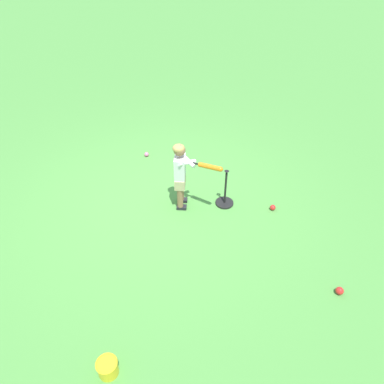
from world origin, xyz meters
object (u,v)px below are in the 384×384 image
(play_ball_behind_batter, at_px, (147,154))
(play_ball_midfield, at_px, (273,207))
(play_ball_center_lawn, at_px, (340,291))
(batting_tee, at_px, (225,198))
(child_batter, at_px, (182,171))
(toy_bucket, at_px, (108,367))

(play_ball_behind_batter, distance_m, play_ball_midfield, 2.56)
(play_ball_center_lawn, distance_m, batting_tee, 2.07)
(child_batter, xyz_separation_m, toy_bucket, (2.02, 1.68, -0.55))
(play_ball_center_lawn, height_order, toy_bucket, toy_bucket)
(child_batter, relative_size, play_ball_midfield, 12.60)
(child_batter, height_order, play_ball_midfield, child_batter)
(child_batter, xyz_separation_m, play_ball_behind_batter, (-0.24, -1.54, -0.61))
(toy_bucket, bearing_deg, play_ball_behind_batter, -125.04)
(play_ball_center_lawn, bearing_deg, toy_bucket, -15.63)
(play_ball_center_lawn, bearing_deg, play_ball_behind_batter, -84.51)
(play_ball_midfield, height_order, toy_bucket, toy_bucket)
(play_ball_behind_batter, bearing_deg, play_ball_center_lawn, 95.49)
(play_ball_behind_batter, height_order, toy_bucket, toy_bucket)
(child_batter, xyz_separation_m, play_ball_center_lawn, (-0.62, 2.41, -0.60))
(play_ball_behind_batter, height_order, play_ball_center_lawn, play_ball_center_lawn)
(play_ball_center_lawn, relative_size, toy_bucket, 0.44)
(play_ball_center_lawn, bearing_deg, play_ball_midfield, -106.17)
(play_ball_center_lawn, bearing_deg, child_batter, -75.64)
(play_ball_midfield, relative_size, batting_tee, 0.14)
(play_ball_midfield, height_order, play_ball_center_lawn, play_ball_center_lawn)
(play_ball_behind_batter, height_order, batting_tee, batting_tee)
(child_batter, bearing_deg, play_ball_center_lawn, 104.36)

